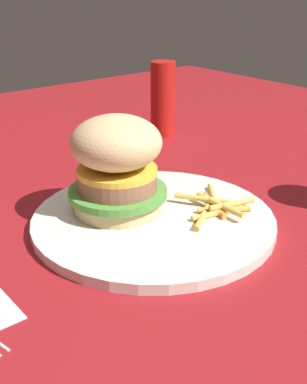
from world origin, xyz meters
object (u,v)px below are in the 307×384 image
Objects in this scene: sandwich at (117,164)px; fries_pile at (216,206)px; plate at (153,220)px; ketchup_bottle at (163,99)px.

fries_pile is (0.09, -0.08, -0.05)m from sandwich.
sandwich is 1.14× the size of fries_pile.
ketchup_bottle is (0.24, 0.26, 0.06)m from plate.
sandwich reaches higher than plate.
fries_pile is at bearing -29.96° from plate.
plate is at bearing -132.10° from ketchup_bottle.
ketchup_bottle is at bearing 40.67° from sandwich.
sandwich is at bearing 119.50° from plate.
ketchup_bottle is at bearing 47.90° from plate.
sandwich is 0.88× the size of ketchup_bottle.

